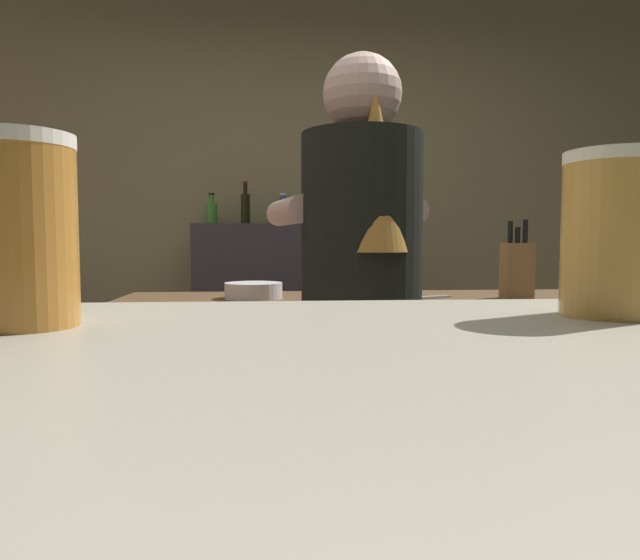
{
  "coord_description": "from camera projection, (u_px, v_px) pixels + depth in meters",
  "views": [
    {
      "loc": [
        -0.12,
        -1.37,
        1.14
      ],
      "look_at": [
        -0.08,
        -0.75,
        1.1
      ],
      "focal_mm": 31.72,
      "sensor_mm": 36.0,
      "label": 1
    }
  ],
  "objects": [
    {
      "name": "pint_glass_near",
      "position": [
        22.0,
        231.0,
        0.41
      ],
      "size": [
        0.08,
        0.08,
        0.14
      ],
      "color": "#BF7A31",
      "rests_on": "bar_counter"
    },
    {
      "name": "knife_block",
      "position": [
        517.0,
        269.0,
        2.04
      ],
      "size": [
        0.1,
        0.08,
        0.28
      ],
      "color": "olive",
      "rests_on": "prep_counter"
    },
    {
      "name": "mixing_bowl",
      "position": [
        253.0,
        291.0,
        2.04
      ],
      "size": [
        0.21,
        0.21,
        0.06
      ],
      "primitive_type": "cylinder",
      "color": "silver",
      "rests_on": "prep_counter"
    },
    {
      "name": "back_shelf",
      "position": [
        274.0,
        330.0,
        3.31
      ],
      "size": [
        0.89,
        0.36,
        1.24
      ],
      "primitive_type": "cube",
      "color": "#353037",
      "rests_on": "ground"
    },
    {
      "name": "prep_counter",
      "position": [
        405.0,
        422.0,
        2.1
      ],
      "size": [
        2.1,
        0.6,
        0.94
      ],
      "primitive_type": "cube",
      "color": "brown",
      "rests_on": "ground"
    },
    {
      "name": "wall_back",
      "position": [
        296.0,
        208.0,
        3.55
      ],
      "size": [
        5.2,
        0.1,
        2.7
      ],
      "primitive_type": "cube",
      "color": "#8D7F59",
      "rests_on": "ground"
    },
    {
      "name": "bartender",
      "position": [
        362.0,
        306.0,
        1.6
      ],
      "size": [
        0.48,
        0.54,
        1.66
      ],
      "rotation": [
        0.0,
        0.0,
        1.78
      ],
      "color": "#302D35",
      "rests_on": "ground"
    },
    {
      "name": "pint_glass_far",
      "position": [
        613.0,
        234.0,
        0.47
      ],
      "size": [
        0.08,
        0.08,
        0.14
      ],
      "color": "gold",
      "rests_on": "bar_counter"
    },
    {
      "name": "bottle_olive_oil",
      "position": [
        283.0,
        212.0,
        3.3
      ],
      "size": [
        0.07,
        0.07,
        0.18
      ],
      "color": "#2D53A0",
      "rests_on": "back_shelf"
    },
    {
      "name": "bottle_vinegar",
      "position": [
        212.0,
        212.0,
        3.33
      ],
      "size": [
        0.06,
        0.06,
        0.19
      ],
      "color": "#448C30",
      "rests_on": "back_shelf"
    },
    {
      "name": "bottle_soy",
      "position": [
        245.0,
        207.0,
        3.22
      ],
      "size": [
        0.05,
        0.05,
        0.24
      ],
      "color": "black",
      "rests_on": "back_shelf"
    },
    {
      "name": "chefs_knife",
      "position": [
        422.0,
        298.0,
        2.02
      ],
      "size": [
        0.23,
        0.12,
        0.01
      ],
      "primitive_type": "cube",
      "rotation": [
        0.0,
        0.0,
        0.4
      ],
      "color": "silver",
      "rests_on": "prep_counter"
    }
  ]
}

